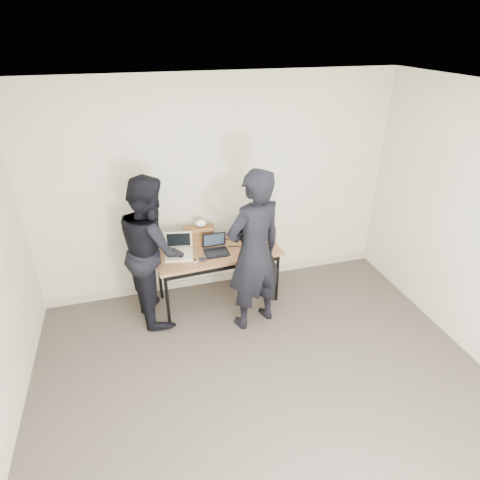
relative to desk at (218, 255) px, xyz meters
name	(u,v)px	position (x,y,z in m)	size (l,w,h in m)	color
room	(285,292)	(0.12, -1.82, 0.69)	(4.60, 4.60, 2.80)	#463D35
desk	(218,255)	(0.00, 0.00, 0.00)	(1.54, 0.74, 0.72)	brown
laptop_beige	(179,251)	(-0.46, 0.03, 0.11)	(0.37, 0.36, 0.26)	beige
laptop_center	(216,248)	(-0.02, -0.01, 0.11)	(0.29, 0.28, 0.22)	black
laptop_right	(253,235)	(0.51, 0.18, 0.12)	(0.47, 0.46, 0.25)	black
leather_satchel	(199,235)	(-0.18, 0.23, 0.19)	(0.37, 0.19, 0.25)	brown
tissue	(201,223)	(-0.15, 0.23, 0.34)	(0.13, 0.10, 0.08)	white
equipment_box	(262,232)	(0.63, 0.19, 0.14)	(0.28, 0.23, 0.16)	black
power_brick	(202,260)	(-0.22, -0.17, 0.07)	(0.08, 0.05, 0.03)	black
cables	(221,250)	(0.05, 0.01, 0.06)	(1.15, 0.47, 0.01)	silver
person_typist	(254,252)	(0.29, -0.52, 0.29)	(0.69, 0.45, 1.90)	black
person_observer	(152,249)	(-0.77, -0.04, 0.22)	(0.86, 0.67, 1.76)	black
baseboard	(221,277)	(0.12, 0.42, -0.61)	(4.50, 0.03, 0.10)	#ADA68F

